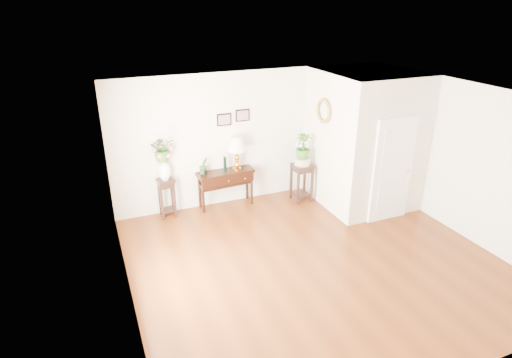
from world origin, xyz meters
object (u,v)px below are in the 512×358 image
console_table (226,188)px  plant_stand_b (301,182)px  plant_stand_a (167,198)px  table_lamp (237,154)px

console_table → plant_stand_b: size_ratio=1.43×
console_table → plant_stand_a: (-1.25, 0.00, 0.01)m
plant_stand_a → plant_stand_b: plant_stand_b is taller
console_table → table_lamp: (0.27, 0.00, 0.75)m
console_table → plant_stand_b: bearing=-16.5°
plant_stand_a → table_lamp: bearing=0.0°
table_lamp → plant_stand_a: (-1.52, 0.00, -0.74)m
console_table → table_lamp: bearing=-3.6°
console_table → plant_stand_a: 1.25m
plant_stand_b → plant_stand_a: bearing=172.6°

